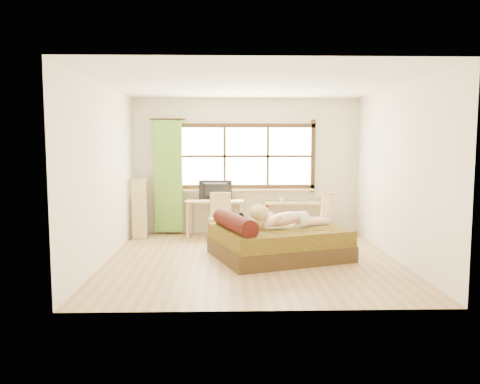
{
  "coord_description": "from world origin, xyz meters",
  "views": [
    {
      "loc": [
        -0.38,
        -7.14,
        1.81
      ],
      "look_at": [
        -0.18,
        0.2,
        1.04
      ],
      "focal_mm": 35.0,
      "sensor_mm": 36.0,
      "label": 1
    }
  ],
  "objects_px": {
    "woman": "(289,209)",
    "pipe_shelf": "(297,210)",
    "bed": "(276,241)",
    "chair": "(220,214)",
    "desk": "(215,205)",
    "kitten": "(234,219)",
    "bookshelf": "(140,208)"
  },
  "relations": [
    {
      "from": "desk",
      "to": "kitten",
      "type": "bearing_deg",
      "value": -75.17
    },
    {
      "from": "desk",
      "to": "bookshelf",
      "type": "bearing_deg",
      "value": -173.07
    },
    {
      "from": "bed",
      "to": "chair",
      "type": "xyz_separation_m",
      "value": [
        -0.91,
        1.42,
        0.23
      ]
    },
    {
      "from": "kitten",
      "to": "bookshelf",
      "type": "height_order",
      "value": "bookshelf"
    },
    {
      "from": "desk",
      "to": "chair",
      "type": "distance_m",
      "value": 0.4
    },
    {
      "from": "bed",
      "to": "desk",
      "type": "xyz_separation_m",
      "value": [
        -1.02,
        1.79,
        0.35
      ]
    },
    {
      "from": "chair",
      "to": "bed",
      "type": "bearing_deg",
      "value": -54.06
    },
    {
      "from": "chair",
      "to": "desk",
      "type": "bearing_deg",
      "value": 109.09
    },
    {
      "from": "bookshelf",
      "to": "woman",
      "type": "bearing_deg",
      "value": -42.56
    },
    {
      "from": "desk",
      "to": "chair",
      "type": "height_order",
      "value": "chair"
    },
    {
      "from": "bed",
      "to": "bookshelf",
      "type": "xyz_separation_m",
      "value": [
        -2.48,
        1.7,
        0.31
      ]
    },
    {
      "from": "woman",
      "to": "chair",
      "type": "bearing_deg",
      "value": 108.22
    },
    {
      "from": "woman",
      "to": "pipe_shelf",
      "type": "xyz_separation_m",
      "value": [
        0.43,
        1.95,
        -0.3
      ]
    },
    {
      "from": "desk",
      "to": "chair",
      "type": "relative_size",
      "value": 1.31
    },
    {
      "from": "pipe_shelf",
      "to": "bookshelf",
      "type": "xyz_separation_m",
      "value": [
        -3.1,
        -0.21,
        0.1
      ]
    },
    {
      "from": "kitten",
      "to": "pipe_shelf",
      "type": "distance_m",
      "value": 2.22
    },
    {
      "from": "bed",
      "to": "chair",
      "type": "bearing_deg",
      "value": 103.65
    },
    {
      "from": "bed",
      "to": "desk",
      "type": "bearing_deg",
      "value": 100.56
    },
    {
      "from": "woman",
      "to": "pipe_shelf",
      "type": "distance_m",
      "value": 2.02
    },
    {
      "from": "kitten",
      "to": "bed",
      "type": "bearing_deg",
      "value": -28.75
    },
    {
      "from": "woman",
      "to": "chair",
      "type": "height_order",
      "value": "woman"
    },
    {
      "from": "desk",
      "to": "pipe_shelf",
      "type": "distance_m",
      "value": 1.65
    },
    {
      "from": "chair",
      "to": "kitten",
      "type": "bearing_deg",
      "value": -76.4
    },
    {
      "from": "woman",
      "to": "pipe_shelf",
      "type": "bearing_deg",
      "value": 58.64
    },
    {
      "from": "woman",
      "to": "desk",
      "type": "xyz_separation_m",
      "value": [
        -1.21,
        1.83,
        -0.16
      ]
    },
    {
      "from": "kitten",
      "to": "bookshelf",
      "type": "bearing_deg",
      "value": 119.66
    },
    {
      "from": "desk",
      "to": "pipe_shelf",
      "type": "height_order",
      "value": "pipe_shelf"
    },
    {
      "from": "bed",
      "to": "woman",
      "type": "distance_m",
      "value": 0.55
    },
    {
      "from": "bed",
      "to": "chair",
      "type": "height_order",
      "value": "chair"
    },
    {
      "from": "bed",
      "to": "pipe_shelf",
      "type": "height_order",
      "value": "bed"
    },
    {
      "from": "kitten",
      "to": "pipe_shelf",
      "type": "xyz_separation_m",
      "value": [
        1.3,
        1.8,
        -0.13
      ]
    },
    {
      "from": "woman",
      "to": "pipe_shelf",
      "type": "height_order",
      "value": "woman"
    }
  ]
}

